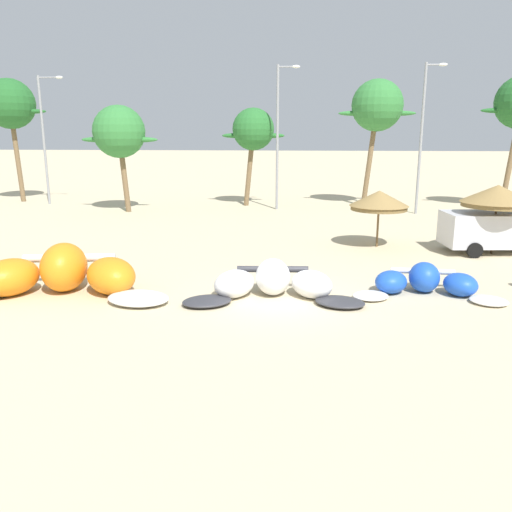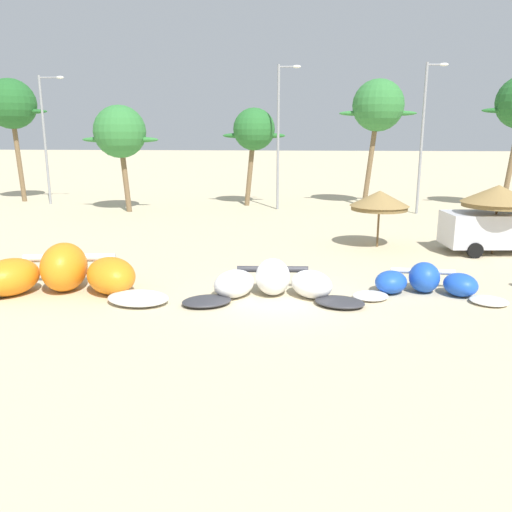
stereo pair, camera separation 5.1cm
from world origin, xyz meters
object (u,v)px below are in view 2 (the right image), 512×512
(palm_leftmost, at_px, (11,105))
(palm_center_left, at_px, (378,106))
(kite_far_left, at_px, (61,276))
(palm_left_of_gap, at_px, (254,130))
(beach_umbrella_middle, at_px, (498,196))
(beach_umbrella_near_van, at_px, (380,200))
(lamppost_west_center, at_px, (280,131))
(lamppost_west, at_px, (46,134))
(lamppost_east_center, at_px, (424,133))
(kite_left, at_px, (273,283))
(parked_van, at_px, (499,229))
(kite_left_of_center, at_px, (425,283))
(palm_left, at_px, (120,132))

(palm_leftmost, relative_size, palm_center_left, 1.03)
(kite_far_left, relative_size, palm_left_of_gap, 1.12)
(beach_umbrella_middle, bearing_deg, beach_umbrella_near_van, 167.60)
(lamppost_west_center, bearing_deg, lamppost_west, 175.59)
(lamppost_east_center, bearing_deg, kite_left, -115.23)
(beach_umbrella_near_van, height_order, palm_left_of_gap, palm_left_of_gap)
(parked_van, relative_size, palm_left_of_gap, 0.75)
(kite_left, bearing_deg, lamppost_east_center, 64.77)
(kite_left_of_center, xyz_separation_m, beach_umbrella_middle, (4.44, 6.35, 2.24))
(beach_umbrella_near_van, xyz_separation_m, lamppost_east_center, (4.22, 10.64, 3.07))
(lamppost_east_center, bearing_deg, beach_umbrella_near_van, -111.66)
(lamppost_west, bearing_deg, palm_left_of_gap, 1.57)
(palm_left_of_gap, height_order, lamppost_west_center, lamppost_west_center)
(kite_left, relative_size, palm_left, 0.87)
(parked_van, xyz_separation_m, palm_left, (-21.10, 10.73, 4.23))
(beach_umbrella_middle, relative_size, lamppost_west_center, 0.33)
(parked_van, bearing_deg, lamppost_west_center, 129.59)
(kite_left, distance_m, lamppost_east_center, 21.33)
(kite_far_left, distance_m, kite_left_of_center, 12.43)
(kite_left_of_center, bearing_deg, parked_van, 54.57)
(beach_umbrella_middle, bearing_deg, palm_center_left, 102.38)
(kite_left_of_center, height_order, lamppost_east_center, lamppost_east_center)
(kite_far_left, height_order, kite_left, kite_far_left)
(lamppost_west, bearing_deg, kite_left, -50.09)
(palm_left, height_order, lamppost_west_center, lamppost_west_center)
(parked_van, xyz_separation_m, lamppost_west, (-27.81, 14.01, 4.12))
(beach_umbrella_middle, xyz_separation_m, parked_van, (0.31, 0.32, -1.55))
(kite_left_of_center, distance_m, beach_umbrella_middle, 8.07)
(kite_left_of_center, bearing_deg, kite_left, -172.27)
(kite_left, distance_m, palm_center_left, 23.95)
(kite_left, height_order, palm_left_of_gap, palm_left_of_gap)
(kite_far_left, relative_size, parked_van, 1.51)
(parked_van, xyz_separation_m, lamppost_east_center, (-1.07, 11.41, 4.23))
(beach_umbrella_middle, relative_size, palm_left, 0.45)
(lamppost_west_center, bearing_deg, parked_van, -50.41)
(lamppost_west, distance_m, lamppost_west_center, 17.38)
(kite_left_of_center, xyz_separation_m, lamppost_west_center, (-5.73, 19.35, 4.99))
(kite_far_left, height_order, lamppost_east_center, lamppost_east_center)
(kite_far_left, height_order, lamppost_west, lamppost_west)
(kite_left_of_center, relative_size, palm_left, 0.73)
(palm_leftmost, bearing_deg, lamppost_west_center, -7.28)
(kite_far_left, distance_m, palm_center_left, 26.94)
(palm_leftmost, xyz_separation_m, palm_center_left, (27.39, -0.54, -0.24))
(kite_far_left, bearing_deg, palm_leftmost, 121.16)
(kite_left, height_order, lamppost_west_center, lamppost_west_center)
(kite_left_of_center, distance_m, beach_umbrella_near_van, 7.69)
(lamppost_west, bearing_deg, palm_center_left, 1.76)
(palm_left, relative_size, lamppost_west_center, 0.73)
(palm_center_left, bearing_deg, kite_left, -105.91)
(kite_far_left, xyz_separation_m, kite_left, (7.22, 0.26, -0.18))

